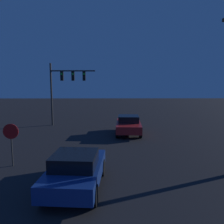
% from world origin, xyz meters
% --- Properties ---
extents(car_near, '(2.28, 4.19, 1.52)m').
position_xyz_m(car_near, '(-1.53, 8.44, 0.79)').
color(car_near, navy).
rests_on(car_near, ground_plane).
extents(car_far, '(2.25, 4.18, 1.52)m').
position_xyz_m(car_far, '(1.41, 17.94, 0.79)').
color(car_far, '#B21E1E').
rests_on(car_far, ground_plane).
extents(traffic_signal_mast, '(4.46, 0.30, 6.17)m').
position_xyz_m(traffic_signal_mast, '(-4.68, 21.84, 4.22)').
color(traffic_signal_mast, '#2D2D2D').
rests_on(traffic_signal_mast, ground_plane).
extents(stop_sign, '(0.78, 0.07, 2.22)m').
position_xyz_m(stop_sign, '(-5.18, 10.88, 1.56)').
color(stop_sign, '#2D2D2D').
rests_on(stop_sign, ground_plane).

